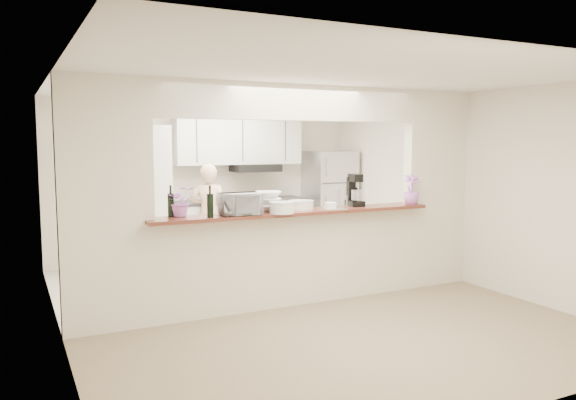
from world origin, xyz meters
TOP-DOWN VIEW (x-y plane):
  - floor at (0.00, 0.00)m, footprint 6.00×6.00m
  - tile_overlay at (0.00, 1.55)m, footprint 5.00×2.90m
  - partition at (0.00, 0.00)m, footprint 5.00×0.15m
  - bar_counter at (0.00, -0.00)m, footprint 3.40×0.38m
  - kitchen_cabinets at (-0.19, 2.72)m, footprint 3.15×0.62m
  - refrigerator at (2.05, 2.65)m, footprint 0.75×0.70m
  - flower_left at (-1.30, 0.05)m, footprint 0.29×0.25m
  - wine_bottle_a at (-1.05, -0.15)m, footprint 0.07×0.07m
  - wine_bottle_b at (-1.40, 0.07)m, footprint 0.07×0.07m
  - toaster_oven at (-0.70, -0.10)m, footprint 0.44×0.32m
  - serving_bowls at (-0.30, 0.05)m, footprint 0.38×0.38m
  - plate_stack_a at (-0.25, -0.19)m, footprint 0.28×0.28m
  - plate_stack_b at (0.10, 0.03)m, footprint 0.30×0.30m
  - red_bowl at (0.20, 0.08)m, footprint 0.15×0.15m
  - tan_bowl at (0.05, 0.08)m, footprint 0.17×0.17m
  - utensil_caddy at (0.45, -0.15)m, footprint 0.29×0.22m
  - stand_mixer at (0.85, 0.06)m, footprint 0.21×0.29m
  - flower_right at (1.55, -0.15)m, footprint 0.25×0.25m
  - person at (-0.24, 2.29)m, footprint 0.67×0.61m

SIDE VIEW (x-z plane):
  - floor at x=0.00m, z-range 0.00..0.00m
  - tile_overlay at x=0.00m, z-range 0.00..0.01m
  - bar_counter at x=0.00m, z-range 0.03..1.12m
  - person at x=-0.24m, z-range 0.00..1.53m
  - refrigerator at x=2.05m, z-range 0.00..1.70m
  - kitchen_cabinets at x=-0.19m, z-range -0.15..2.10m
  - red_bowl at x=0.20m, z-range 1.09..1.16m
  - tan_bowl at x=0.05m, z-range 1.09..1.17m
  - plate_stack_b at x=0.10m, z-range 1.09..1.19m
  - plate_stack_a at x=-0.25m, z-range 1.09..1.22m
  - utensil_caddy at x=0.45m, z-range 1.07..1.32m
  - serving_bowls at x=-0.30m, z-range 1.09..1.31m
  - toaster_oven at x=-0.70m, z-range 1.09..1.32m
  - wine_bottle_b at x=-1.40m, z-range 1.05..1.38m
  - wine_bottle_a at x=-1.05m, z-range 1.05..1.38m
  - flower_left at x=-1.30m, z-range 1.09..1.40m
  - stand_mixer at x=0.85m, z-range 1.07..1.46m
  - flower_right at x=1.55m, z-range 1.09..1.46m
  - partition at x=0.00m, z-range 0.23..2.73m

